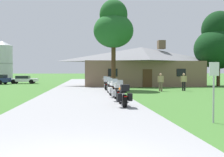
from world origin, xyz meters
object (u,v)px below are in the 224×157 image
at_px(motorcycle_silver_fourth_in_row, 110,87).
at_px(motorcycle_white_third_in_row, 113,89).
at_px(motorcycle_orange_nearest_to_camera, 123,95).
at_px(motorcycle_silver_second_in_row, 117,91).
at_px(bystander_tan_shirt_beside_signpost, 161,81).
at_px(motorcycle_silver_fifth_in_row, 109,85).
at_px(bystander_tan_shirt_near_lodge, 184,81).
at_px(metal_signpost_roadside, 214,85).
at_px(tree_by_lodge_front, 113,26).
at_px(motorcycle_silver_farthest_in_row, 106,84).
at_px(tree_right_of_lodge, 219,43).
at_px(metal_silo_distant, 2,61).
at_px(parked_white_sedan_far_left, 23,79).

bearing_deg(motorcycle_silver_fourth_in_row, motorcycle_white_third_in_row, -93.22).
distance_m(motorcycle_orange_nearest_to_camera, motorcycle_silver_fourth_in_row, 7.33).
height_order(motorcycle_silver_second_in_row, bystander_tan_shirt_beside_signpost, bystander_tan_shirt_beside_signpost).
height_order(motorcycle_silver_fifth_in_row, bystander_tan_shirt_near_lodge, bystander_tan_shirt_near_lodge).
relative_size(motorcycle_silver_second_in_row, metal_signpost_roadside, 0.97).
bearing_deg(metal_signpost_roadside, bystander_tan_shirt_near_lodge, 72.37).
relative_size(motorcycle_white_third_in_row, tree_by_lodge_front, 0.23).
relative_size(motorcycle_silver_fourth_in_row, motorcycle_silver_farthest_in_row, 1.00).
bearing_deg(motorcycle_silver_fourth_in_row, tree_right_of_lodge, 33.28).
distance_m(motorcycle_silver_fifth_in_row, metal_silo_distant, 33.47).
distance_m(motorcycle_white_third_in_row, motorcycle_silver_farthest_in_row, 7.04).
xyz_separation_m(motorcycle_silver_fourth_in_row, metal_silo_distant, (-17.67, 30.41, 3.21)).
height_order(motorcycle_silver_second_in_row, motorcycle_silver_fourth_in_row, same).
xyz_separation_m(motorcycle_white_third_in_row, tree_right_of_lodge, (14.88, 13.43, 4.88)).
relative_size(motorcycle_silver_fourth_in_row, motorcycle_silver_fifth_in_row, 1.00).
bearing_deg(parked_white_sedan_far_left, motorcycle_silver_fourth_in_row, -151.32).
bearing_deg(motorcycle_silver_second_in_row, bystander_tan_shirt_beside_signpost, 56.66).
bearing_deg(metal_signpost_roadside, metal_silo_distant, 115.77).
bearing_deg(motorcycle_silver_second_in_row, motorcycle_silver_farthest_in_row, 89.56).
height_order(motorcycle_orange_nearest_to_camera, motorcycle_silver_fourth_in_row, same).
bearing_deg(bystander_tan_shirt_beside_signpost, tree_by_lodge_front, 166.91).
xyz_separation_m(tree_by_lodge_front, metal_silo_distant, (-18.56, 24.74, -2.54)).
xyz_separation_m(motorcycle_orange_nearest_to_camera, metal_signpost_roadside, (2.60, -4.25, 0.74)).
xyz_separation_m(motorcycle_orange_nearest_to_camera, bystander_tan_shirt_near_lodge, (7.34, 10.67, 0.32)).
bearing_deg(tree_by_lodge_front, tree_right_of_lodge, 20.96).
relative_size(bystander_tan_shirt_near_lodge, tree_right_of_lodge, 0.18).
bearing_deg(motorcycle_silver_fifth_in_row, parked_white_sedan_far_left, 122.86).
bearing_deg(motorcycle_silver_fourth_in_row, motorcycle_silver_fifth_in_row, 84.47).
height_order(tree_by_lodge_front, metal_silo_distant, tree_by_lodge_front).
xyz_separation_m(motorcycle_silver_fifth_in_row, metal_signpost_roadside, (2.51, -13.80, 0.73)).
relative_size(motorcycle_silver_fifth_in_row, metal_silo_distant, 0.27).
bearing_deg(motorcycle_silver_fifth_in_row, motorcycle_silver_second_in_row, -90.55).
distance_m(motorcycle_white_third_in_row, tree_by_lodge_front, 9.96).
height_order(motorcycle_white_third_in_row, metal_signpost_roadside, metal_signpost_roadside).
height_order(motorcycle_silver_fourth_in_row, tree_right_of_lodge, tree_right_of_lodge).
bearing_deg(parked_white_sedan_far_left, motorcycle_silver_farthest_in_row, -144.47).
distance_m(motorcycle_silver_fifth_in_row, bystander_tan_shirt_beside_signpost, 4.94).
bearing_deg(bystander_tan_shirt_beside_signpost, motorcycle_silver_fifth_in_row, -151.09).
relative_size(motorcycle_orange_nearest_to_camera, metal_signpost_roadside, 0.97).
relative_size(motorcycle_silver_farthest_in_row, bystander_tan_shirt_near_lodge, 1.25).
height_order(motorcycle_orange_nearest_to_camera, motorcycle_white_third_in_row, same).
xyz_separation_m(motorcycle_silver_fourth_in_row, parked_white_sedan_far_left, (-11.38, 20.08, 0.02)).
xyz_separation_m(motorcycle_white_third_in_row, motorcycle_silver_fourth_in_row, (-0.00, 2.41, 0.01)).
xyz_separation_m(motorcycle_silver_fifth_in_row, tree_right_of_lodge, (14.79, 8.80, 4.87)).
bearing_deg(tree_right_of_lodge, motorcycle_white_third_in_row, -137.92).
bearing_deg(bystander_tan_shirt_beside_signpost, motorcycle_silver_second_in_row, -102.13).
height_order(motorcycle_orange_nearest_to_camera, motorcycle_silver_second_in_row, same).
height_order(bystander_tan_shirt_near_lodge, metal_signpost_roadside, metal_signpost_roadside).
relative_size(motorcycle_orange_nearest_to_camera, motorcycle_silver_fifth_in_row, 1.00).
distance_m(motorcycle_silver_fourth_in_row, motorcycle_silver_fifth_in_row, 2.23).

